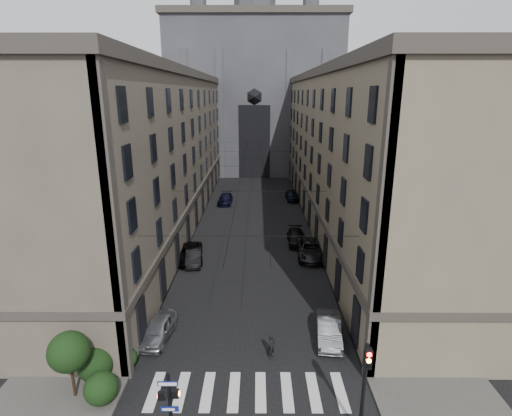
{
  "coord_description": "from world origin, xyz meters",
  "views": [
    {
      "loc": [
        0.55,
        -13.76,
        16.23
      ],
      "look_at": [
        0.48,
        10.07,
        9.33
      ],
      "focal_mm": 28.0,
      "sensor_mm": 36.0,
      "label": 1
    }
  ],
  "objects_px": {
    "car_left_near": "(158,329)",
    "car_left_midfar": "(190,253)",
    "pedestrian": "(272,346)",
    "gothic_tower": "(255,85)",
    "traffic_light_right": "(365,381)",
    "car_right_midnear": "(311,249)",
    "car_right_far": "(292,195)",
    "car_right_near": "(329,329)",
    "car_left_midnear": "(194,257)",
    "car_right_midfar": "(297,237)",
    "car_left_far": "(225,199)",
    "pedestrian_signal_left": "(170,404)"
  },
  "relations": [
    {
      "from": "car_left_near",
      "to": "car_left_midfar",
      "type": "relative_size",
      "value": 0.8
    },
    {
      "from": "car_left_near",
      "to": "pedestrian",
      "type": "distance_m",
      "value": 7.94
    },
    {
      "from": "gothic_tower",
      "to": "pedestrian",
      "type": "distance_m",
      "value": 69.09
    },
    {
      "from": "traffic_light_right",
      "to": "car_right_midnear",
      "type": "relative_size",
      "value": 0.88
    },
    {
      "from": "gothic_tower",
      "to": "car_right_far",
      "type": "bearing_deg",
      "value": -77.92
    },
    {
      "from": "traffic_light_right",
      "to": "car_right_far",
      "type": "bearing_deg",
      "value": 89.44
    },
    {
      "from": "car_right_near",
      "to": "car_right_midnear",
      "type": "distance_m",
      "value": 14.28
    },
    {
      "from": "car_left_midnear",
      "to": "car_right_midfar",
      "type": "relative_size",
      "value": 0.87
    },
    {
      "from": "gothic_tower",
      "to": "car_right_midnear",
      "type": "height_order",
      "value": "gothic_tower"
    },
    {
      "from": "car_left_near",
      "to": "car_left_far",
      "type": "bearing_deg",
      "value": 93.47
    },
    {
      "from": "pedestrian_signal_left",
      "to": "car_right_midnear",
      "type": "relative_size",
      "value": 0.68
    },
    {
      "from": "pedestrian_signal_left",
      "to": "car_left_far",
      "type": "xyz_separation_m",
      "value": [
        -0.79,
        43.26,
        -1.6
      ]
    },
    {
      "from": "car_left_midnear",
      "to": "car_right_far",
      "type": "height_order",
      "value": "car_right_far"
    },
    {
      "from": "traffic_light_right",
      "to": "car_right_far",
      "type": "xyz_separation_m",
      "value": [
        0.44,
        44.83,
        -2.48
      ]
    },
    {
      "from": "car_right_near",
      "to": "pedestrian_signal_left",
      "type": "bearing_deg",
      "value": -130.36
    },
    {
      "from": "pedestrian",
      "to": "car_right_far",
      "type": "bearing_deg",
      "value": 15.93
    },
    {
      "from": "car_right_midnear",
      "to": "car_right_far",
      "type": "xyz_separation_m",
      "value": [
        0.01,
        22.48,
        -0.01
      ]
    },
    {
      "from": "car_left_midfar",
      "to": "car_left_far",
      "type": "xyz_separation_m",
      "value": [
        1.9,
        21.44,
        -0.03
      ]
    },
    {
      "from": "car_left_near",
      "to": "car_right_midnear",
      "type": "relative_size",
      "value": 0.73
    },
    {
      "from": "car_left_midnear",
      "to": "car_right_near",
      "type": "height_order",
      "value": "car_right_near"
    },
    {
      "from": "gothic_tower",
      "to": "pedestrian",
      "type": "xyz_separation_m",
      "value": [
        1.47,
        -66.96,
        -16.95
      ]
    },
    {
      "from": "car_left_far",
      "to": "pedestrian",
      "type": "xyz_separation_m",
      "value": [
        5.77,
        -36.76,
        0.12
      ]
    },
    {
      "from": "gothic_tower",
      "to": "car_left_near",
      "type": "relative_size",
      "value": 13.43
    },
    {
      "from": "car_left_midnear",
      "to": "car_right_midfar",
      "type": "height_order",
      "value": "car_right_midfar"
    },
    {
      "from": "car_right_midnear",
      "to": "pedestrian",
      "type": "relative_size",
      "value": 3.48
    },
    {
      "from": "pedestrian_signal_left",
      "to": "car_right_midfar",
      "type": "distance_m",
      "value": 27.91
    },
    {
      "from": "car_right_midfar",
      "to": "pedestrian",
      "type": "relative_size",
      "value": 2.86
    },
    {
      "from": "car_right_far",
      "to": "car_right_midnear",
      "type": "bearing_deg",
      "value": -93.18
    },
    {
      "from": "car_left_near",
      "to": "car_right_near",
      "type": "distance_m",
      "value": 11.62
    },
    {
      "from": "car_left_far",
      "to": "car_right_near",
      "type": "bearing_deg",
      "value": -72.66
    },
    {
      "from": "traffic_light_right",
      "to": "pedestrian",
      "type": "xyz_separation_m",
      "value": [
        -4.13,
        6.08,
        -2.44
      ]
    },
    {
      "from": "car_right_far",
      "to": "car_left_midfar",
      "type": "bearing_deg",
      "value": -120.73
    },
    {
      "from": "gothic_tower",
      "to": "car_right_near",
      "type": "distance_m",
      "value": 67.37
    },
    {
      "from": "car_right_midfar",
      "to": "car_left_midfar",
      "type": "bearing_deg",
      "value": -156.5
    },
    {
      "from": "car_left_midnear",
      "to": "car_right_far",
      "type": "distance_m",
      "value": 26.89
    },
    {
      "from": "car_left_far",
      "to": "traffic_light_right",
      "type": "bearing_deg",
      "value": -75.28
    },
    {
      "from": "pedestrian",
      "to": "car_right_midfar",
      "type": "bearing_deg",
      "value": 12.81
    },
    {
      "from": "traffic_light_right",
      "to": "car_left_near",
      "type": "distance_m",
      "value": 14.55
    },
    {
      "from": "car_left_near",
      "to": "car_left_midnear",
      "type": "bearing_deg",
      "value": 94.41
    },
    {
      "from": "pedestrian_signal_left",
      "to": "car_left_midnear",
      "type": "height_order",
      "value": "pedestrian_signal_left"
    },
    {
      "from": "traffic_light_right",
      "to": "car_right_far",
      "type": "relative_size",
      "value": 1.1
    },
    {
      "from": "car_right_midnear",
      "to": "traffic_light_right",
      "type": "bearing_deg",
      "value": -89.04
    },
    {
      "from": "car_right_near",
      "to": "pedestrian",
      "type": "height_order",
      "value": "pedestrian"
    },
    {
      "from": "car_left_near",
      "to": "car_right_near",
      "type": "height_order",
      "value": "car_right_near"
    },
    {
      "from": "car_left_midnear",
      "to": "car_right_midfar",
      "type": "bearing_deg",
      "value": 20.02
    },
    {
      "from": "traffic_light_right",
      "to": "car_left_far",
      "type": "bearing_deg",
      "value": 103.01
    },
    {
      "from": "gothic_tower",
      "to": "car_right_near",
      "type": "relative_size",
      "value": 12.83
    },
    {
      "from": "car_right_near",
      "to": "car_left_far",
      "type": "bearing_deg",
      "value": 111.69
    },
    {
      "from": "car_left_midfar",
      "to": "car_right_far",
      "type": "bearing_deg",
      "value": 54.65
    },
    {
      "from": "car_left_far",
      "to": "pedestrian",
      "type": "height_order",
      "value": "pedestrian"
    }
  ]
}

